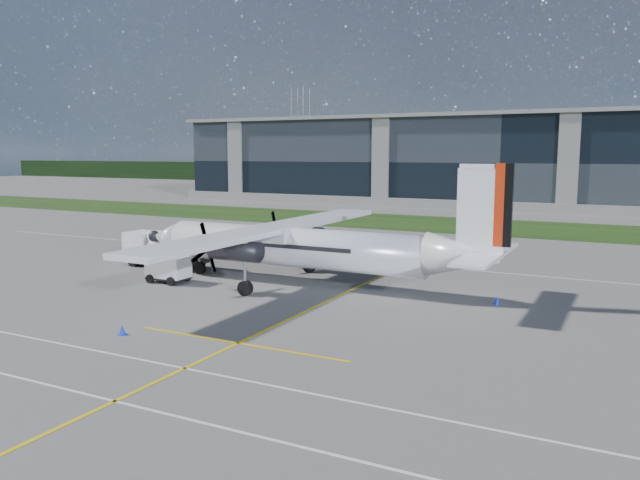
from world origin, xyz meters
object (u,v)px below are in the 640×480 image
(safety_cone_portwing, at_px, (122,330))
(safety_cone_fwd, at_px, (150,265))
(baggage_tug, at_px, (168,269))
(safety_cone_tail, at_px, (497,300))
(safety_cone_nose_port, at_px, (150,270))
(safety_cone_stbdwing, at_px, (359,251))
(turboprop_aircraft, at_px, (305,225))
(ground_crew_person, at_px, (153,265))
(fuel_tanker_truck, at_px, (162,249))
(pylon_west, at_px, (301,134))
(safety_cone_nose_stbd, at_px, (175,264))

(safety_cone_portwing, distance_m, safety_cone_fwd, 18.98)
(baggage_tug, xyz_separation_m, safety_cone_tail, (22.15, 4.00, -0.69))
(safety_cone_nose_port, height_order, safety_cone_portwing, same)
(safety_cone_tail, distance_m, safety_cone_stbdwing, 20.33)
(turboprop_aircraft, height_order, safety_cone_portwing, turboprop_aircraft)
(safety_cone_tail, xyz_separation_m, safety_cone_fwd, (-27.29, -0.26, 0.00))
(safety_cone_tail, xyz_separation_m, safety_cone_portwing, (-15.54, -15.16, 0.00))
(turboprop_aircraft, relative_size, safety_cone_fwd, 56.97)
(safety_cone_portwing, bearing_deg, safety_cone_stbdwing, 89.18)
(baggage_tug, height_order, safety_cone_fwd, baggage_tug)
(turboprop_aircraft, height_order, safety_cone_tail, turboprop_aircraft)
(ground_crew_person, bearing_deg, fuel_tanker_truck, 29.48)
(safety_cone_nose_port, xyz_separation_m, safety_cone_portwing, (10.03, -13.01, 0.00))
(turboprop_aircraft, relative_size, safety_cone_stbdwing, 56.97)
(baggage_tug, relative_size, ground_crew_person, 1.47)
(pylon_west, height_order, safety_cone_nose_port, pylon_west)
(pylon_west, relative_size, ground_crew_person, 14.00)
(turboprop_aircraft, distance_m, safety_cone_nose_stbd, 13.32)
(safety_cone_nose_port, xyz_separation_m, safety_cone_fwd, (-1.72, 1.89, 0.00))
(fuel_tanker_truck, bearing_deg, safety_cone_nose_port, -66.02)
(fuel_tanker_truck, xyz_separation_m, safety_cone_tail, (26.78, -0.57, -1.21))
(safety_cone_nose_stbd, bearing_deg, fuel_tanker_truck, -174.97)
(ground_crew_person, bearing_deg, safety_cone_stbdwing, -31.67)
(fuel_tanker_truck, distance_m, safety_cone_nose_port, 3.21)
(fuel_tanker_truck, xyz_separation_m, safety_cone_stbdwing, (11.65, 13.02, -1.21))
(baggage_tug, relative_size, safety_cone_portwing, 6.29)
(safety_cone_tail, distance_m, safety_cone_nose_stbd, 25.56)
(safety_cone_nose_stbd, bearing_deg, ground_crew_person, -68.84)
(ground_crew_person, bearing_deg, safety_cone_nose_port, 42.84)
(turboprop_aircraft, bearing_deg, safety_cone_stbdwing, 98.87)
(safety_cone_stbdwing, xyz_separation_m, safety_cone_fwd, (-12.17, -13.84, 0.00))
(baggage_tug, bearing_deg, safety_cone_tail, 10.24)
(ground_crew_person, height_order, safety_cone_nose_stbd, ground_crew_person)
(baggage_tug, distance_m, safety_cone_portwing, 12.99)
(pylon_west, xyz_separation_m, baggage_tug, (70.37, -146.37, -14.06))
(safety_cone_nose_port, relative_size, safety_cone_stbdwing, 1.00)
(pylon_west, height_order, safety_cone_fwd, pylon_west)
(safety_cone_fwd, bearing_deg, baggage_tug, -36.07)
(safety_cone_portwing, bearing_deg, safety_cone_nose_stbd, 122.31)
(pylon_west, xyz_separation_m, ground_crew_person, (68.67, -146.07, -13.93))
(pylon_west, relative_size, safety_cone_nose_stbd, 60.00)
(safety_cone_portwing, bearing_deg, pylon_west, 116.04)
(pylon_west, distance_m, fuel_tanker_truck, 156.88)
(safety_cone_nose_stbd, bearing_deg, baggage_tug, -54.00)
(pylon_west, distance_m, safety_cone_tail, 170.43)
(safety_cone_nose_stbd, bearing_deg, turboprop_aircraft, -5.74)
(pylon_west, height_order, safety_cone_tail, pylon_west)
(safety_cone_fwd, bearing_deg, safety_cone_stbdwing, 48.69)
(ground_crew_person, distance_m, safety_cone_nose_port, 2.46)
(safety_cone_stbdwing, xyz_separation_m, safety_cone_portwing, (-0.41, -28.75, 0.00))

